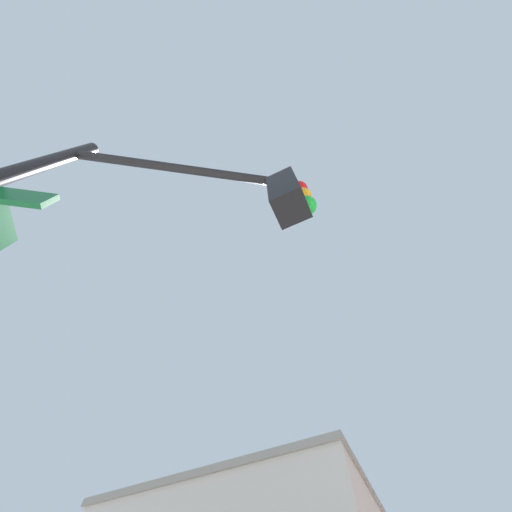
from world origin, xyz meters
TOP-DOWN VIEW (x-y plane):
  - traffic_signal_near at (-6.56, -6.41)m, footprint 2.51×1.78m

SIDE VIEW (x-z plane):
  - traffic_signal_near at x=-6.56m, z-range 1.06..6.37m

